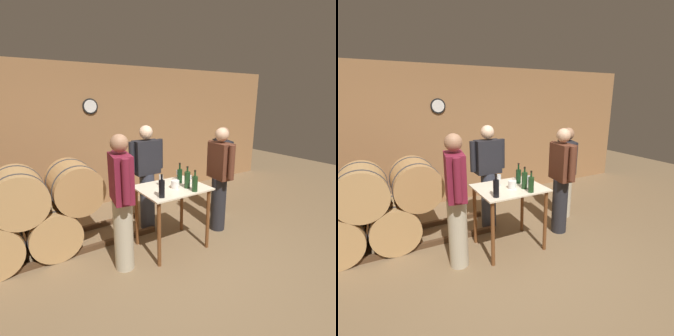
# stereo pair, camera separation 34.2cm
# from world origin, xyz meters

# --- Properties ---
(ground_plane) EXTENTS (14.00, 14.00, 0.00)m
(ground_plane) POSITION_xyz_m (0.00, 0.00, 0.00)
(ground_plane) COLOR brown
(back_wall) EXTENTS (8.40, 0.08, 2.70)m
(back_wall) POSITION_xyz_m (-0.00, 2.60, 1.35)
(back_wall) COLOR #996B42
(back_wall) RESTS_ON ground_plane
(barrel_rack) EXTENTS (4.32, 0.77, 1.25)m
(barrel_rack) POSITION_xyz_m (-2.02, 1.30, 0.61)
(barrel_rack) COLOR #4C331E
(barrel_rack) RESTS_ON ground_plane
(tasting_table) EXTENTS (0.92, 0.74, 0.91)m
(tasting_table) POSITION_xyz_m (-0.04, 0.47, 0.72)
(tasting_table) COLOR beige
(tasting_table) RESTS_ON ground_plane
(wine_bottle_far_left) EXTENTS (0.08, 0.08, 0.29)m
(wine_bottle_far_left) POSITION_xyz_m (-0.35, 0.22, 1.02)
(wine_bottle_far_left) COLOR black
(wine_bottle_far_left) RESTS_ON tasting_table
(wine_bottle_left) EXTENTS (0.08, 0.08, 0.30)m
(wine_bottle_left) POSITION_xyz_m (0.12, 0.33, 1.03)
(wine_bottle_left) COLOR #193819
(wine_bottle_left) RESTS_ON tasting_table
(wine_bottle_center) EXTENTS (0.08, 0.08, 0.29)m
(wine_bottle_center) POSITION_xyz_m (0.12, 0.17, 1.02)
(wine_bottle_center) COLOR #193819
(wine_bottle_center) RESTS_ON tasting_table
(wine_bottle_right) EXTENTS (0.07, 0.07, 0.30)m
(wine_bottle_right) POSITION_xyz_m (0.16, 0.57, 1.02)
(wine_bottle_right) COLOR black
(wine_bottle_right) RESTS_ON tasting_table
(wine_glass_near_left) EXTENTS (0.06, 0.06, 0.16)m
(wine_glass_near_left) POSITION_xyz_m (-0.13, 0.61, 1.02)
(wine_glass_near_left) COLOR silver
(wine_glass_near_left) RESTS_ON tasting_table
(wine_glass_near_center) EXTENTS (0.07, 0.07, 0.14)m
(wine_glass_near_center) POSITION_xyz_m (0.25, 0.72, 1.01)
(wine_glass_near_center) COLOR silver
(wine_glass_near_center) RESTS_ON tasting_table
(wine_glass_near_right) EXTENTS (0.06, 0.06, 0.12)m
(wine_glass_near_right) POSITION_xyz_m (0.26, 0.47, 0.99)
(wine_glass_near_right) COLOR silver
(wine_glass_near_right) RESTS_ON tasting_table
(ice_bucket) EXTENTS (0.11, 0.11, 0.11)m
(ice_bucket) POSITION_xyz_m (-0.03, 0.41, 0.96)
(ice_bucket) COLOR white
(ice_bucket) RESTS_ON tasting_table
(person_host) EXTENTS (0.25, 0.59, 1.66)m
(person_host) POSITION_xyz_m (0.89, 0.50, 0.88)
(person_host) COLOR #232328
(person_host) RESTS_ON ground_plane
(person_visitor_with_scarf) EXTENTS (0.34, 0.56, 1.61)m
(person_visitor_with_scarf) POSITION_xyz_m (1.33, 0.92, 0.85)
(person_visitor_with_scarf) COLOR #B7AD93
(person_visitor_with_scarf) RESTS_ON ground_plane
(person_visitor_bearded) EXTENTS (0.59, 0.24, 1.69)m
(person_visitor_bearded) POSITION_xyz_m (-0.05, 1.18, 0.89)
(person_visitor_bearded) COLOR #333847
(person_visitor_bearded) RESTS_ON ground_plane
(person_visitor_near_door) EXTENTS (0.29, 0.58, 1.71)m
(person_visitor_near_door) POSITION_xyz_m (-0.82, 0.38, 0.90)
(person_visitor_near_door) COLOR #B7AD93
(person_visitor_near_door) RESTS_ON ground_plane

